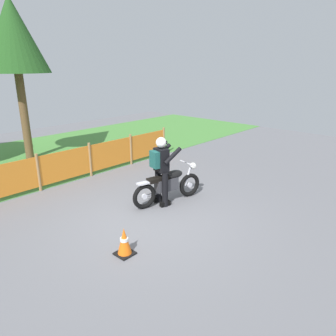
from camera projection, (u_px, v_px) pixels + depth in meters
name	position (u px, v px, depth m)	size (l,w,h in m)	color
ground	(148.00, 219.00, 7.17)	(24.00, 24.00, 0.02)	slate
grass_verge	(19.00, 161.00, 11.41)	(24.00, 6.47, 0.01)	#4C8C3D
barrier_fence	(66.00, 165.00, 9.17)	(8.34, 0.08, 1.05)	#997547
tree_near_left	(13.00, 36.00, 10.42)	(2.18, 2.18, 5.44)	brown
motorcycle_lead	(168.00, 185.00, 7.91)	(1.95, 0.73, 0.94)	black
rider_lead	(161.00, 167.00, 7.64)	(0.75, 0.64, 1.69)	black
traffic_cone	(124.00, 242.00, 5.75)	(0.32, 0.32, 0.53)	black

